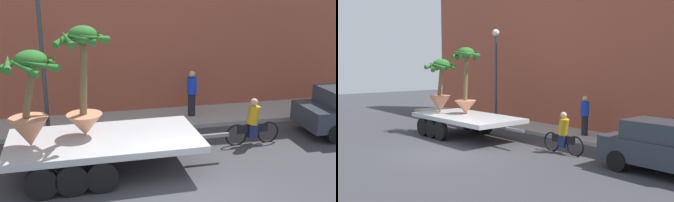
% 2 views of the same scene
% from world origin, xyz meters
% --- Properties ---
extents(ground_plane, '(60.00, 60.00, 0.00)m').
position_xyz_m(ground_plane, '(0.00, 0.00, 0.00)').
color(ground_plane, '#38383D').
extents(sidewalk, '(24.00, 2.20, 0.15)m').
position_xyz_m(sidewalk, '(0.00, 6.10, 0.07)').
color(sidewalk, '#A39E99').
rests_on(sidewalk, ground).
extents(building_facade, '(24.00, 1.20, 8.59)m').
position_xyz_m(building_facade, '(0.00, 7.80, 4.29)').
color(building_facade, '#9E4C38').
rests_on(building_facade, ground).
extents(flatbed_trailer, '(6.18, 2.68, 0.98)m').
position_xyz_m(flatbed_trailer, '(-2.17, 2.31, 0.76)').
color(flatbed_trailer, '#B7BABF').
rests_on(flatbed_trailer, ground).
extents(potted_palm_rear, '(1.54, 1.58, 2.47)m').
position_xyz_m(potted_palm_rear, '(-3.76, 2.11, 2.13)').
color(potted_palm_rear, tan).
rests_on(potted_palm_rear, flatbed_trailer).
extents(potted_palm_middle, '(1.51, 1.51, 2.98)m').
position_xyz_m(potted_palm_middle, '(-2.41, 2.61, 2.42)').
color(potted_palm_middle, tan).
rests_on(potted_palm_middle, flatbed_trailer).
extents(cyclist, '(1.84, 0.35, 1.54)m').
position_xyz_m(cyclist, '(2.80, 3.25, 0.67)').
color(cyclist, black).
rests_on(cyclist, ground).
extents(parked_car, '(4.16, 1.88, 1.58)m').
position_xyz_m(parked_car, '(6.74, 3.48, 0.83)').
color(parked_car, '#2D333D').
rests_on(parked_car, ground).
extents(pedestrian_near_gate, '(0.36, 0.36, 1.71)m').
position_xyz_m(pedestrian_near_gate, '(1.57, 6.03, 1.04)').
color(pedestrian_near_gate, black).
rests_on(pedestrian_near_gate, sidewalk).
extents(street_lamp, '(0.36, 0.36, 4.83)m').
position_xyz_m(street_lamp, '(-3.60, 5.30, 3.23)').
color(street_lamp, '#383D42').
rests_on(street_lamp, sidewalk).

